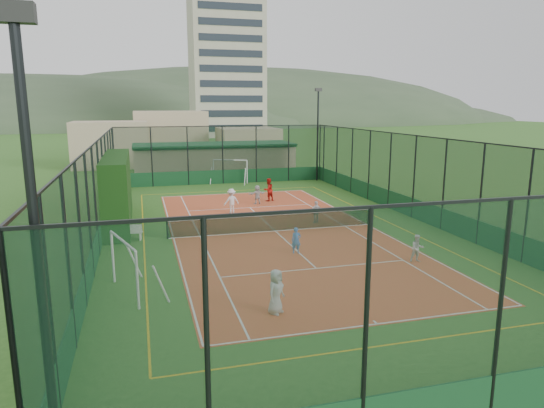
% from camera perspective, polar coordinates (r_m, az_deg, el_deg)
% --- Properties ---
extents(ground, '(300.00, 300.00, 0.00)m').
position_cam_1_polar(ground, '(26.55, 0.41, -3.23)').
color(ground, '#306121').
rests_on(ground, ground).
extents(court_slab, '(11.17, 23.97, 0.01)m').
position_cam_1_polar(court_slab, '(26.55, 0.41, -3.22)').
color(court_slab, '#BA5B29').
rests_on(court_slab, ground).
extents(tennis_net, '(11.67, 0.12, 1.06)m').
position_cam_1_polar(tennis_net, '(26.42, 0.41, -2.12)').
color(tennis_net, black).
rests_on(tennis_net, ground).
extents(perimeter_fence, '(18.12, 34.12, 5.00)m').
position_cam_1_polar(perimeter_fence, '(26.02, 0.41, 2.10)').
color(perimeter_fence, black).
rests_on(perimeter_fence, ground).
extents(floodlight_sw, '(0.60, 0.26, 8.25)m').
position_cam_1_polar(floodlight_sw, '(8.69, -25.68, -7.46)').
color(floodlight_sw, black).
rests_on(floodlight_sw, ground).
extents(floodlight_ne, '(0.60, 0.26, 8.25)m').
position_cam_1_polar(floodlight_ne, '(44.21, 5.39, 8.09)').
color(floodlight_ne, black).
rests_on(floodlight_ne, ground).
extents(clubhouse, '(15.20, 7.20, 3.15)m').
position_cam_1_polar(clubhouse, '(47.51, -6.81, 5.21)').
color(clubhouse, tan).
rests_on(clubhouse, ground).
extents(apartment_tower, '(15.00, 12.00, 30.00)m').
position_cam_1_polar(apartment_tower, '(108.68, -5.40, 15.88)').
color(apartment_tower, beige).
rests_on(apartment_tower, ground).
extents(distant_hills, '(200.00, 60.00, 24.00)m').
position_cam_1_polar(distant_hills, '(174.98, -13.16, 9.08)').
color(distant_hills, '#384C33').
rests_on(distant_hills, ground).
extents(hedge_left, '(1.36, 9.04, 3.95)m').
position_cam_1_polar(hedge_left, '(29.27, -17.73, 1.57)').
color(hedge_left, black).
rests_on(hedge_left, ground).
extents(white_bench, '(1.61, 0.74, 0.87)m').
position_cam_1_polar(white_bench, '(25.82, -16.72, -3.16)').
color(white_bench, white).
rests_on(white_bench, ground).
extents(futsal_goal_near, '(3.28, 1.82, 2.03)m').
position_cam_1_polar(futsal_goal_near, '(18.42, -17.00, -7.20)').
color(futsal_goal_near, white).
rests_on(futsal_goal_near, ground).
extents(futsal_goal_far, '(3.25, 2.16, 2.03)m').
position_cam_1_polar(futsal_goal_far, '(42.96, -4.95, 3.83)').
color(futsal_goal_far, white).
rests_on(futsal_goal_far, ground).
extents(child_near_left, '(0.87, 0.85, 1.51)m').
position_cam_1_polar(child_near_left, '(16.19, 0.46, -10.26)').
color(child_near_left, silver).
rests_on(child_near_left, court_slab).
extents(child_near_mid, '(0.49, 0.36, 1.23)m').
position_cam_1_polar(child_near_mid, '(22.54, 2.87, -4.30)').
color(child_near_mid, '#4774CB').
rests_on(child_near_mid, court_slab).
extents(child_near_right, '(0.66, 0.55, 1.23)m').
position_cam_1_polar(child_near_right, '(22.24, 16.73, -5.01)').
color(child_near_right, white).
rests_on(child_near_right, court_slab).
extents(child_far_left, '(1.10, 0.76, 1.56)m').
position_cam_1_polar(child_far_left, '(30.98, -4.79, 0.38)').
color(child_far_left, white).
rests_on(child_far_left, court_slab).
extents(child_far_right, '(0.80, 0.42, 1.30)m').
position_cam_1_polar(child_far_right, '(28.35, 5.23, -0.95)').
color(child_far_right, silver).
rests_on(child_far_right, court_slab).
extents(child_far_back, '(1.28, 0.61, 1.32)m').
position_cam_1_polar(child_far_back, '(33.66, -1.74, 1.12)').
color(child_far_back, silver).
rests_on(child_far_back, court_slab).
extents(coach, '(0.98, 0.90, 1.64)m').
position_cam_1_polar(coach, '(34.68, -0.43, 1.70)').
color(coach, red).
rests_on(coach, court_slab).
extents(tennis_balls, '(4.54, 1.37, 0.07)m').
position_cam_1_polar(tennis_balls, '(27.96, 2.42, -2.38)').
color(tennis_balls, '#CCE033').
rests_on(tennis_balls, court_slab).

